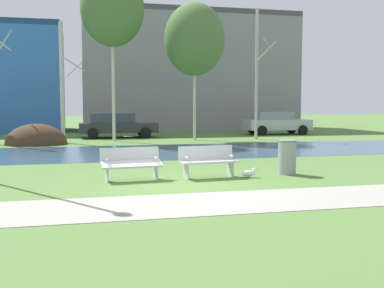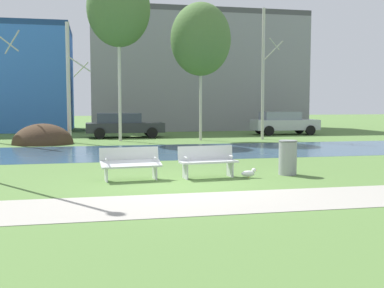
{
  "view_description": "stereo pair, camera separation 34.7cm",
  "coord_description": "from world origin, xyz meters",
  "px_view_note": "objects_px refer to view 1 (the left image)",
  "views": [
    {
      "loc": [
        -2.35,
        -11.28,
        2.04
      ],
      "look_at": [
        0.73,
        1.62,
        0.89
      ],
      "focal_mm": 43.6,
      "sensor_mm": 36.0,
      "label": 1
    },
    {
      "loc": [
        -2.01,
        -11.35,
        2.04
      ],
      "look_at": [
        0.73,
        1.62,
        0.89
      ],
      "focal_mm": 43.6,
      "sensor_mm": 36.0,
      "label": 2
    }
  ],
  "objects_px": {
    "trash_bin": "(287,157)",
    "seagull": "(249,173)",
    "bench_right": "(208,161)",
    "bench_left": "(131,163)",
    "parked_sedan_second_dark": "(116,125)",
    "parked_hatch_third_silver": "(276,123)"
  },
  "relations": [
    {
      "from": "parked_hatch_third_silver",
      "to": "bench_right",
      "type": "bearing_deg",
      "value": -119.24
    },
    {
      "from": "bench_right",
      "to": "parked_hatch_third_silver",
      "type": "height_order",
      "value": "parked_hatch_third_silver"
    },
    {
      "from": "trash_bin",
      "to": "parked_hatch_third_silver",
      "type": "relative_size",
      "value": 0.23
    },
    {
      "from": "bench_left",
      "to": "parked_sedan_second_dark",
      "type": "bearing_deg",
      "value": 87.15
    },
    {
      "from": "bench_right",
      "to": "seagull",
      "type": "bearing_deg",
      "value": -15.3
    },
    {
      "from": "seagull",
      "to": "parked_sedan_second_dark",
      "type": "relative_size",
      "value": 0.1
    },
    {
      "from": "bench_right",
      "to": "parked_hatch_third_silver",
      "type": "xyz_separation_m",
      "value": [
        9.26,
        16.55,
        0.32
      ]
    },
    {
      "from": "bench_left",
      "to": "parked_hatch_third_silver",
      "type": "relative_size",
      "value": 0.38
    },
    {
      "from": "trash_bin",
      "to": "seagull",
      "type": "bearing_deg",
      "value": -165.72
    },
    {
      "from": "bench_right",
      "to": "trash_bin",
      "type": "xyz_separation_m",
      "value": [
        2.38,
        0.03,
        0.04
      ]
    },
    {
      "from": "bench_left",
      "to": "parked_hatch_third_silver",
      "type": "bearing_deg",
      "value": 55.47
    },
    {
      "from": "bench_left",
      "to": "bench_right",
      "type": "bearing_deg",
      "value": 0.0
    },
    {
      "from": "bench_right",
      "to": "parked_sedan_second_dark",
      "type": "height_order",
      "value": "parked_sedan_second_dark"
    },
    {
      "from": "seagull",
      "to": "bench_right",
      "type": "bearing_deg",
      "value": 164.7
    },
    {
      "from": "bench_left",
      "to": "parked_sedan_second_dark",
      "type": "xyz_separation_m",
      "value": [
        0.8,
        16.0,
        0.31
      ]
    },
    {
      "from": "bench_right",
      "to": "seagull",
      "type": "distance_m",
      "value": 1.19
    },
    {
      "from": "trash_bin",
      "to": "seagull",
      "type": "distance_m",
      "value": 1.38
    },
    {
      "from": "bench_right",
      "to": "seagull",
      "type": "height_order",
      "value": "bench_right"
    },
    {
      "from": "bench_right",
      "to": "parked_sedan_second_dark",
      "type": "distance_m",
      "value": 16.06
    },
    {
      "from": "trash_bin",
      "to": "parked_sedan_second_dark",
      "type": "relative_size",
      "value": 0.21
    },
    {
      "from": "parked_sedan_second_dark",
      "to": "parked_hatch_third_silver",
      "type": "distance_m",
      "value": 10.6
    },
    {
      "from": "trash_bin",
      "to": "bench_right",
      "type": "bearing_deg",
      "value": -179.38
    }
  ]
}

